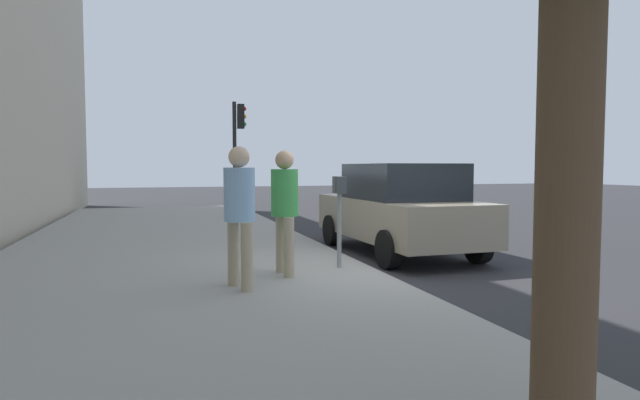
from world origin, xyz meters
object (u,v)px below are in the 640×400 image
pedestrian_at_meter (285,202)px  parking_meter (339,202)px  parked_sedan_near (399,208)px  traffic_signal (238,140)px  pedestrian_bystander (239,204)px

pedestrian_at_meter → parking_meter: bearing=13.7°
pedestrian_at_meter → parked_sedan_near: bearing=32.4°
pedestrian_at_meter → parked_sedan_near: 3.48m
pedestrian_at_meter → traffic_signal: (9.35, -0.68, 1.37)m
parking_meter → traffic_signal: traffic_signal is taller
pedestrian_bystander → traffic_signal: (10.03, -1.43, 1.35)m
parked_sedan_near → traffic_signal: 7.77m
parking_meter → pedestrian_at_meter: 0.98m
parking_meter → parked_sedan_near: (1.76, -1.85, -0.27)m
pedestrian_bystander → parked_sedan_near: 4.48m
parking_meter → traffic_signal: bearing=1.6°
traffic_signal → pedestrian_bystander: bearing=171.9°
parking_meter → pedestrian_at_meter: size_ratio=0.79×
parking_meter → pedestrian_bystander: (-0.98, 1.68, 0.06)m
parking_meter → pedestrian_at_meter: (-0.30, 0.94, 0.04)m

